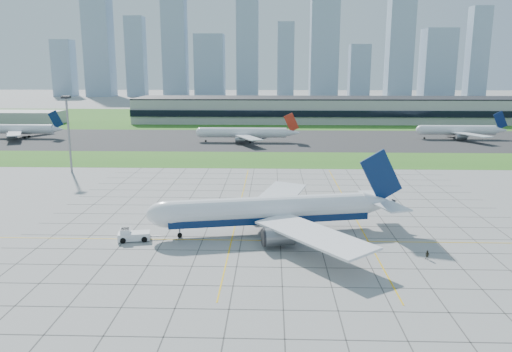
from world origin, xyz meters
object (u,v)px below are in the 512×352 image
(airliner, at_px, (271,211))
(crew_near, at_px, (132,237))
(pushback_tug, at_px, (132,235))
(distant_jet_1, at_px, (245,133))
(crew_far, at_px, (427,255))
(light_mast, at_px, (68,124))
(distant_jet_0, at_px, (22,129))
(distant_jet_2, at_px, (459,130))

(airliner, height_order, crew_near, airliner)
(pushback_tug, xyz_separation_m, distant_jet_1, (15.52, 139.24, 3.33))
(airliner, height_order, distant_jet_1, airliner)
(crew_far, bearing_deg, distant_jet_1, 150.00)
(light_mast, relative_size, distant_jet_0, 0.60)
(airliner, distance_m, pushback_tug, 29.18)
(airliner, distance_m, distant_jet_2, 173.59)
(airliner, bearing_deg, distant_jet_1, 83.90)
(crew_far, bearing_deg, crew_near, -144.03)
(airliner, distance_m, crew_near, 29.38)
(distant_jet_0, height_order, distant_jet_1, same)
(crew_far, bearing_deg, light_mast, -174.03)
(pushback_tug, height_order, distant_jet_1, distant_jet_1)
(light_mast, height_order, crew_near, light_mast)
(crew_near, relative_size, crew_far, 0.99)
(light_mast, relative_size, distant_jet_2, 0.60)
(distant_jet_2, bearing_deg, crew_far, -111.59)
(crew_near, distance_m, crew_far, 58.04)
(distant_jet_0, xyz_separation_m, distant_jet_2, (218.51, 3.17, 0.00))
(distant_jet_1, bearing_deg, crew_near, -96.39)
(crew_near, xyz_separation_m, distant_jet_1, (15.62, 139.52, 3.61))
(distant_jet_2, bearing_deg, distant_jet_1, -172.75)
(airliner, xyz_separation_m, distant_jet_2, (92.85, 146.68, -0.32))
(distant_jet_1, bearing_deg, distant_jet_2, 7.25)
(distant_jet_2, bearing_deg, pushback_tug, -128.43)
(airliner, relative_size, pushback_tug, 5.86)
(light_mast, distance_m, distant_jet_0, 100.66)
(crew_near, bearing_deg, light_mast, 76.99)
(crew_far, height_order, distant_jet_0, distant_jet_0)
(distant_jet_2, bearing_deg, light_mast, -152.19)
(light_mast, relative_size, crew_far, 14.54)
(pushback_tug, height_order, distant_jet_2, distant_jet_2)
(crew_far, distance_m, distant_jet_0, 221.22)
(distant_jet_0, bearing_deg, crew_far, -45.63)
(pushback_tug, bearing_deg, distant_jet_2, 39.98)
(distant_jet_1, bearing_deg, distant_jet_0, 174.80)
(pushback_tug, distance_m, distant_jet_2, 194.95)
(distant_jet_1, bearing_deg, light_mast, -127.70)
(distant_jet_0, bearing_deg, crew_near, -57.01)
(airliner, relative_size, crew_far, 31.46)
(pushback_tug, bearing_deg, crew_far, -20.11)
(pushback_tug, relative_size, distant_jet_1, 0.20)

